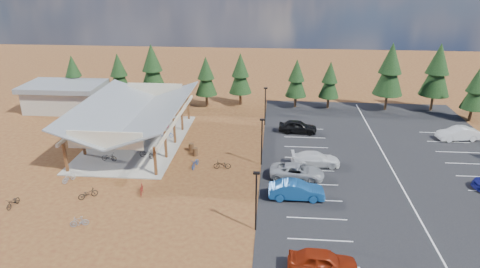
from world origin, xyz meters
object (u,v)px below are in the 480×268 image
trash_bin_1 (191,147)px  car_2 (297,172)px  car_9 (458,134)px  bike_8 (13,202)px  lamp_post_0 (256,197)px  bike_7 (162,125)px  bike_9 (69,177)px  bike_13 (79,222)px  outbuilding (65,96)px  bike_11 (142,189)px  bike_16 (222,165)px  bike_2 (136,129)px  bike_pavilion (134,111)px  car_1 (296,190)px  bike_14 (195,163)px  lamp_post_2 (265,104)px  bike_3 (127,120)px  bike_12 (88,193)px  bike_0 (109,157)px  lamp_post_1 (262,139)px  car_3 (316,159)px  bike_5 (141,149)px  bike_4 (146,154)px  car_4 (298,127)px  car_0 (323,261)px  trash_bin_0 (195,152)px  bike_6 (167,134)px  bike_1 (113,142)px

trash_bin_1 → car_2: 13.03m
car_9 → bike_8: bearing=-75.7°
lamp_post_0 → bike_7: 25.09m
bike_9 → bike_13: bike_9 is taller
outbuilding → bike_11: outbuilding is taller
bike_16 → bike_2: bearing=-131.5°
bike_pavilion → bike_13: (0.83, -17.70, -3.38)m
bike_13 → outbuilding: bearing=-173.9°
bike_11 → bike_16: size_ratio=0.95×
car_1 → car_2: car_1 is taller
bike_7 → bike_8: (-8.10, -19.55, -0.21)m
bike_14 → bike_16: size_ratio=1.06×
lamp_post_2 → bike_2: bearing=-165.3°
outbuilding → bike_3: size_ratio=7.51×
bike_11 → bike_14: 7.12m
bike_12 → car_2: size_ratio=0.33×
bike_11 → bike_0: bearing=119.7°
bike_2 → lamp_post_1: bearing=-109.0°
bike_9 → car_2: size_ratio=0.31×
bike_13 → car_3: 23.66m
lamp_post_1 → bike_12: (-15.34, -8.28, -2.51)m
bike_5 → bike_16: bike_5 is taller
bike_4 → bike_5: bearing=56.6°
bike_13 → car_4: car_4 is taller
car_3 → car_0: bearing=173.7°
outbuilding → bike_4: 22.69m
lamp_post_2 → trash_bin_0: 12.90m
car_3 → bike_12: bearing=108.6°
lamp_post_0 → car_1: bearing=56.8°
bike_3 → bike_6: 7.96m
lamp_post_1 → bike_6: bearing=150.9°
trash_bin_0 → trash_bin_1: 1.39m
bike_7 → bike_16: (9.12, -10.61, -0.19)m
bike_9 → bike_13: (4.30, -7.29, -0.05)m
car_0 → car_1: (-1.39, 9.78, 0.02)m
trash_bin_1 → bike_0: (-8.23, -3.58, 0.09)m
bike_11 → car_0: bearing=-41.9°
trash_bin_1 → bike_5: (-5.45, -1.16, 0.11)m
bike_1 → car_3: size_ratio=0.36×
lamp_post_1 → bike_6: lamp_post_1 is taller
lamp_post_0 → bike_11: bearing=155.8°
lamp_post_0 → lamp_post_2: bearing=90.0°
bike_8 → lamp_post_1: bearing=30.5°
lamp_post_0 → bike_11: lamp_post_0 is taller
bike_4 → car_1: 17.50m
trash_bin_0 → bike_13: bearing=-115.3°
lamp_post_0 → car_1: 6.55m
bike_6 → bike_8: bike_6 is taller
bike_1 → bike_8: (-4.01, -13.40, -0.20)m
trash_bin_1 → car_0: 23.36m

